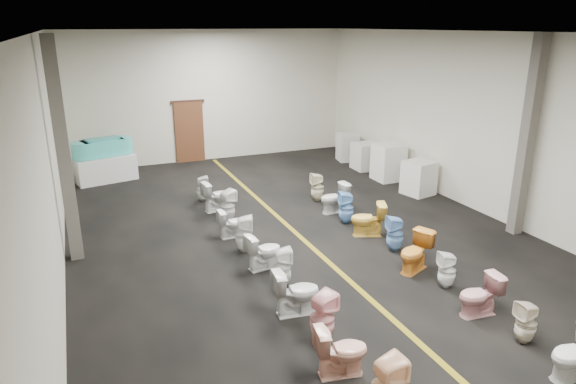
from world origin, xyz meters
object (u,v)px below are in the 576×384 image
object	(u,v)px
toilet_right_1	(575,354)
toilet_left_6	(263,251)
toilet_left_8	(232,223)
toilet_right_7	(368,219)
appliance_crate_b	(388,162)
toilet_left_9	(227,206)
display_table	(105,168)
toilet_left_7	(244,234)
toilet_right_4	(447,270)
toilet_right_6	(395,234)
toilet_left_2	(341,351)
appliance_crate_a	(419,178)
toilet_left_3	(322,318)
toilet_right_3	(479,296)
toilet_right_10	(317,187)
toilet_left_4	(296,292)
toilet_left_5	(282,267)
toilet_left_10	(217,196)
toilet_right_8	(346,207)
toilet_right_5	(415,252)
bathtub	(103,147)
toilet_left_11	(202,189)
toilet_right_2	(526,322)
toilet_right_9	(334,198)
appliance_crate_d	(348,147)
appliance_crate_c	(365,156)

from	to	relation	value
toilet_right_1	toilet_left_6	bearing A→B (deg)	-151.05
toilet_left_8	toilet_right_7	bearing A→B (deg)	-112.71
appliance_crate_b	toilet_left_9	distance (m)	5.88
display_table	toilet_left_7	distance (m)	7.10
toilet_right_4	toilet_right_6	distance (m)	1.74
display_table	toilet_left_2	bearing A→B (deg)	-78.26
appliance_crate_a	toilet_left_3	bearing A→B (deg)	-136.69
toilet_right_1	toilet_left_2	bearing A→B (deg)	-115.11
toilet_right_3	toilet_right_10	size ratio (longest dim) A/B	0.93
toilet_left_4	toilet_left_5	world-z (taller)	toilet_left_4
toilet_left_3	toilet_left_10	world-z (taller)	toilet_left_3
toilet_left_6	toilet_right_8	world-z (taller)	toilet_right_8
toilet_right_8	toilet_right_10	bearing A→B (deg)	-167.73
toilet_left_2	toilet_right_5	world-z (taller)	toilet_right_5
bathtub	toilet_left_2	bearing A→B (deg)	-94.38
toilet_left_7	toilet_right_4	world-z (taller)	toilet_left_7
toilet_left_11	toilet_right_3	distance (m)	8.08
toilet_left_4	toilet_right_2	world-z (taller)	toilet_left_4
display_table	toilet_right_9	bearing A→B (deg)	-45.27
toilet_left_4	toilet_left_8	distance (m)	3.57
toilet_left_2	toilet_right_4	distance (m)	3.32
appliance_crate_d	toilet_right_7	xyz separation A→B (m)	(-2.93, -6.23, -0.08)
appliance_crate_b	toilet_right_8	xyz separation A→B (m)	(-3.01, -2.75, -0.16)
toilet_left_2	toilet_right_7	world-z (taller)	toilet_right_7
appliance_crate_a	toilet_left_2	distance (m)	8.54
toilet_right_8	toilet_right_3	bearing A→B (deg)	14.90
toilet_right_4	toilet_left_7	bearing A→B (deg)	-120.48
appliance_crate_a	appliance_crate_b	xyz separation A→B (m)	(0.00, 1.56, 0.08)
toilet_left_4	toilet_right_9	distance (m)	5.02
toilet_left_10	toilet_right_3	world-z (taller)	toilet_left_10
toilet_right_6	toilet_right_8	xyz separation A→B (m)	(-0.17, 1.84, 0.01)
toilet_left_4	appliance_crate_c	bearing A→B (deg)	-31.96
toilet_right_1	toilet_right_7	xyz separation A→B (m)	(0.02, 5.44, 0.02)
toilet_left_10	toilet_right_8	size ratio (longest dim) A/B	0.99
bathtub	toilet_left_6	bearing A→B (deg)	-88.24
toilet_left_7	toilet_right_2	bearing A→B (deg)	-132.56
toilet_left_11	toilet_right_2	bearing A→B (deg)	-154.41
appliance_crate_a	toilet_left_7	distance (m)	6.11
appliance_crate_d	toilet_right_4	size ratio (longest dim) A/B	1.36
toilet_right_8	toilet_left_2	bearing A→B (deg)	-14.70
toilet_left_4	toilet_right_4	bearing A→B (deg)	-88.98
toilet_left_2	toilet_left_9	xyz separation A→B (m)	(0.20, 6.20, 0.04)
toilet_left_8	toilet_right_1	xyz separation A→B (m)	(2.87, -6.57, 0.04)
toilet_left_9	toilet_right_5	size ratio (longest dim) A/B	1.04
toilet_left_9	toilet_right_2	xyz separation A→B (m)	(2.76, -6.62, -0.07)
toilet_right_3	display_table	bearing A→B (deg)	-148.51
toilet_left_5	toilet_right_2	distance (m)	4.14
appliance_crate_c	toilet_right_10	bearing A→B (deg)	-141.37
toilet_right_2	toilet_right_8	bearing A→B (deg)	-175.96
toilet_right_1	toilet_right_3	distance (m)	1.77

